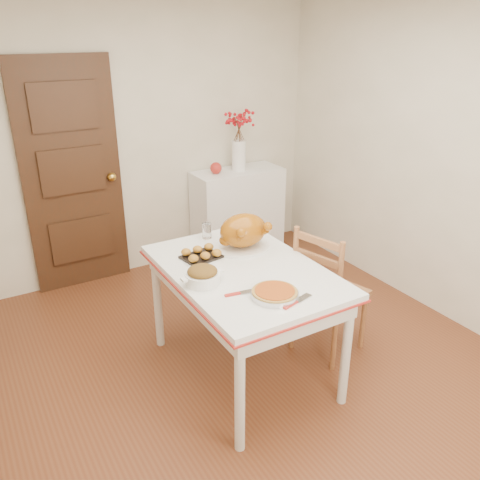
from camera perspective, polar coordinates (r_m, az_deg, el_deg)
floor at (r=3.71m, az=1.97°, el=-14.39°), size 3.50×4.00×0.00m
wall_back at (r=4.85m, az=-10.82°, el=10.78°), size 3.50×0.00×2.50m
wall_right at (r=4.28m, az=22.59°, el=7.76°), size 0.00×4.00×2.50m
door_back at (r=4.69m, az=-18.55°, el=6.78°), size 0.85×0.06×2.06m
sideboard at (r=5.24m, az=-0.27°, el=3.10°), size 0.92×0.41×0.92m
kitchen_table at (r=3.46m, az=0.43°, el=-9.27°), size 0.93×1.36×0.82m
chair_oak at (r=3.71m, az=10.25°, el=-5.62°), size 0.54×0.54×0.99m
berry_vase at (r=5.03m, az=-0.13°, el=11.39°), size 0.32×0.32×0.62m
apple at (r=4.97m, az=-2.77°, el=8.19°), size 0.12×0.12×0.12m
turkey_platter at (r=3.48m, az=0.37°, el=0.90°), size 0.46×0.40×0.26m
pumpkin_pie at (r=2.92m, az=3.98°, el=-5.98°), size 0.30×0.30×0.06m
stuffing_dish at (r=3.06m, az=-4.30°, el=-4.04°), size 0.29×0.24×0.11m
rolls_tray at (r=3.39m, az=-4.43°, el=-1.54°), size 0.28×0.24×0.07m
pie_server at (r=2.89m, az=6.54°, el=-6.93°), size 0.24×0.13×0.01m
carving_knife at (r=2.97m, az=0.69°, el=-5.91°), size 0.27×0.10×0.01m
drinking_glass at (r=3.69m, az=-3.80°, el=1.06°), size 0.08×0.08×0.12m
shaker_pair at (r=3.78m, az=1.45°, el=1.44°), size 0.09×0.04×0.09m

